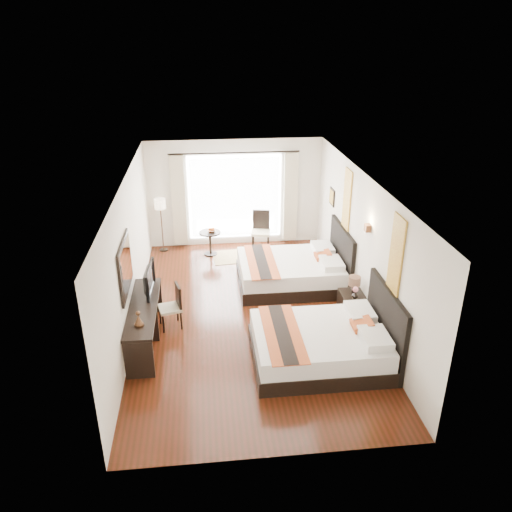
{
  "coord_description": "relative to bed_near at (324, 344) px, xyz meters",
  "views": [
    {
      "loc": [
        -0.83,
        -8.71,
        5.28
      ],
      "look_at": [
        0.16,
        0.17,
        1.21
      ],
      "focal_mm": 35.0,
      "sensor_mm": 36.0,
      "label": 1
    }
  ],
  "objects": [
    {
      "name": "wall_window",
      "position": [
        -1.14,
        5.43,
        1.06
      ],
      "size": [
        4.5,
        0.01,
        2.8
      ],
      "primitive_type": "cube",
      "color": "silver",
      "rests_on": "floor"
    },
    {
      "name": "side_table",
      "position": [
        -1.84,
        4.74,
        -0.03
      ],
      "size": [
        0.54,
        0.54,
        0.63
      ],
      "primitive_type": "cylinder",
      "color": "black",
      "rests_on": "floor"
    },
    {
      "name": "nightstand",
      "position": [
        0.87,
        1.34,
        -0.07
      ],
      "size": [
        0.45,
        0.56,
        0.54
      ],
      "primitive_type": "cube",
      "color": "black",
      "rests_on": "floor"
    },
    {
      "name": "sheer_curtain",
      "position": [
        -1.14,
        5.36,
        0.96
      ],
      "size": [
        2.3,
        0.02,
        2.1
      ],
      "primitive_type": "cube",
      "color": "white",
      "rests_on": "wall_window"
    },
    {
      "name": "floor",
      "position": [
        -1.14,
        1.69,
        -0.35
      ],
      "size": [
        4.5,
        7.5,
        0.01
      ],
      "primitive_type": "cube",
      "color": "black",
      "rests_on": "ground"
    },
    {
      "name": "window_glass",
      "position": [
        -1.14,
        5.42,
        0.96
      ],
      "size": [
        2.4,
        0.02,
        2.2
      ],
      "primitive_type": "cube",
      "color": "white",
      "rests_on": "wall_window"
    },
    {
      "name": "mirror_glass",
      "position": [
        -3.34,
        0.93,
        1.21
      ],
      "size": [
        0.01,
        1.12,
        0.82
      ],
      "primitive_type": "cube",
      "color": "white",
      "rests_on": "mirror_frame"
    },
    {
      "name": "table_lamp",
      "position": [
        0.91,
        1.4,
        0.42
      ],
      "size": [
        0.24,
        0.24,
        0.38
      ],
      "color": "black",
      "rests_on": "nightstand"
    },
    {
      "name": "console_desk",
      "position": [
        -3.13,
        0.93,
        0.04
      ],
      "size": [
        0.5,
        2.2,
        0.76
      ],
      "primitive_type": "cube",
      "color": "black",
      "rests_on": "floor"
    },
    {
      "name": "bed_far",
      "position": [
        -0.01,
        2.88,
        0.0
      ],
      "size": [
        2.35,
        1.83,
        1.33
      ],
      "color": "black",
      "rests_on": "floor"
    },
    {
      "name": "fruit_bowl",
      "position": [
        -1.8,
        4.71,
        0.31
      ],
      "size": [
        0.23,
        0.23,
        0.05
      ],
      "primitive_type": "imported",
      "rotation": [
        0.0,
        0.0,
        -0.11
      ],
      "color": "#452D18",
      "rests_on": "side_table"
    },
    {
      "name": "desk_chair",
      "position": [
        -2.68,
        1.4,
        -0.07
      ],
      "size": [
        0.49,
        0.49,
        0.88
      ],
      "rotation": [
        0.0,
        0.0,
        3.38
      ],
      "color": "beige",
      "rests_on": "floor"
    },
    {
      "name": "wall_entry",
      "position": [
        -1.14,
        -2.06,
        1.06
      ],
      "size": [
        4.5,
        0.01,
        2.8
      ],
      "primitive_type": "cube",
      "color": "silver",
      "rests_on": "floor"
    },
    {
      "name": "ceiling",
      "position": [
        -1.14,
        1.69,
        2.45
      ],
      "size": [
        4.5,
        7.5,
        0.02
      ],
      "primitive_type": "cube",
      "color": "white",
      "rests_on": "wall_headboard"
    },
    {
      "name": "vase",
      "position": [
        0.87,
        1.17,
        0.23
      ],
      "size": [
        0.15,
        0.15,
        0.13
      ],
      "primitive_type": "imported",
      "rotation": [
        0.0,
        0.0,
        0.15
      ],
      "color": "black",
      "rests_on": "nightstand"
    },
    {
      "name": "bed_near",
      "position": [
        0.0,
        0.0,
        0.0
      ],
      "size": [
        2.33,
        1.82,
        1.32
      ],
      "color": "black",
      "rests_on": "floor"
    },
    {
      "name": "mirror_frame",
      "position": [
        -3.36,
        0.93,
        1.21
      ],
      "size": [
        0.04,
        1.25,
        0.95
      ],
      "primitive_type": "cube",
      "color": "black",
      "rests_on": "wall_desk"
    },
    {
      "name": "bronze_figurine",
      "position": [
        -3.13,
        0.27,
        0.54
      ],
      "size": [
        0.17,
        0.17,
        0.24
      ],
      "primitive_type": null,
      "rotation": [
        0.0,
        0.0,
        -0.03
      ],
      "color": "#4E2F1C",
      "rests_on": "console_desk"
    },
    {
      "name": "art_panel_near",
      "position": [
        1.09,
        0.0,
        1.61
      ],
      "size": [
        0.03,
        0.5,
        1.35
      ],
      "primitive_type": "cube",
      "color": "brown",
      "rests_on": "wall_headboard"
    },
    {
      "name": "wall_desk",
      "position": [
        -3.39,
        1.69,
        1.06
      ],
      "size": [
        0.01,
        7.5,
        2.8
      ],
      "primitive_type": "cube",
      "color": "silver",
      "rests_on": "floor"
    },
    {
      "name": "drape_left",
      "position": [
        -2.59,
        5.32,
        0.94
      ],
      "size": [
        0.35,
        0.14,
        2.35
      ],
      "primitive_type": "cube",
      "color": "#B8AE8F",
      "rests_on": "floor"
    },
    {
      "name": "window_chair",
      "position": [
        -0.51,
        4.97,
        -0.03
      ],
      "size": [
        0.55,
        0.55,
        1.02
      ],
      "rotation": [
        0.0,
        0.0,
        -1.74
      ],
      "color": "beige",
      "rests_on": "floor"
    },
    {
      "name": "art_panel_far",
      "position": [
        1.09,
        2.88,
        1.61
      ],
      "size": [
        0.03,
        0.5,
        1.35
      ],
      "primitive_type": "cube",
      "color": "brown",
      "rests_on": "wall_headboard"
    },
    {
      "name": "drape_right",
      "position": [
        0.31,
        5.32,
        0.94
      ],
      "size": [
        0.35,
        0.14,
        2.35
      ],
      "primitive_type": "cube",
      "color": "#B8AE8F",
      "rests_on": "floor"
    },
    {
      "name": "floor_lamp",
      "position": [
        -3.05,
        5.14,
        0.84
      ],
      "size": [
        0.28,
        0.28,
        1.41
      ],
      "color": "black",
      "rests_on": "floor"
    },
    {
      "name": "television",
      "position": [
        -3.11,
        1.48,
        0.67
      ],
      "size": [
        0.17,
        0.9,
        0.52
      ],
      "primitive_type": "imported",
      "rotation": [
        0.0,
        0.0,
        1.52
      ],
      "color": "black",
      "rests_on": "console_desk"
    },
    {
      "name": "wall_headboard",
      "position": [
        1.1,
        1.69,
        1.06
      ],
      "size": [
        0.01,
        7.5,
        2.8
      ],
      "primitive_type": "cube",
      "color": "silver",
      "rests_on": "floor"
    },
    {
      "name": "jute_rug",
      "position": [
        -1.15,
        4.53,
        -0.33
      ],
      "size": [
        1.33,
        0.96,
        0.01
      ],
      "primitive_type": "cube",
      "rotation": [
        0.0,
        0.0,
        0.09
      ],
      "color": "tan",
      "rests_on": "floor"
    },
    {
      "name": "wall_sconce",
      "position": [
        1.05,
        1.34,
        1.58
      ],
      "size": [
        0.1,
        0.14,
        0.14
      ],
      "primitive_type": "cube",
      "color": "#4E2F1C",
      "rests_on": "wall_headboard"
    }
  ]
}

